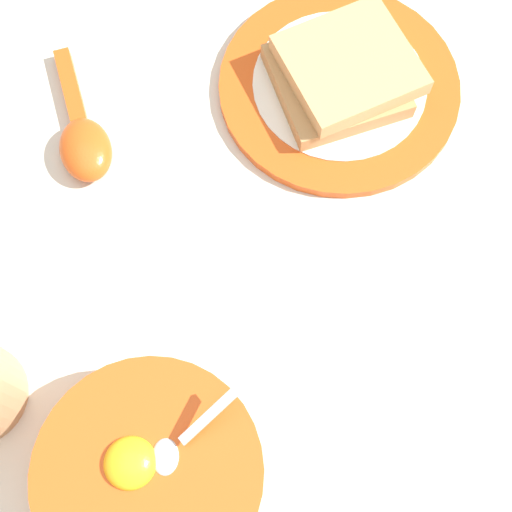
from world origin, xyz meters
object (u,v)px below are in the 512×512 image
object	(u,v)px
toast_plate	(339,87)
soup_spoon	(83,140)
egg_bowl	(151,474)
toast_sandwich	(343,73)

from	to	relation	value
toast_plate	soup_spoon	xyz separation A→B (m)	(0.06, -0.23, 0.01)
egg_bowl	toast_sandwich	size ratio (longest dim) A/B	1.12
egg_bowl	soup_spoon	size ratio (longest dim) A/B	1.13
toast_plate	toast_sandwich	xyz separation A→B (m)	(0.00, 0.00, 0.02)
soup_spoon	egg_bowl	bearing A→B (deg)	13.77
toast_plate	soup_spoon	bearing A→B (deg)	-76.65
toast_sandwich	toast_plate	bearing A→B (deg)	-155.47
toast_sandwich	soup_spoon	size ratio (longest dim) A/B	1.01
toast_plate	toast_sandwich	distance (m)	0.02
egg_bowl	toast_sandwich	bearing A→B (deg)	154.54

